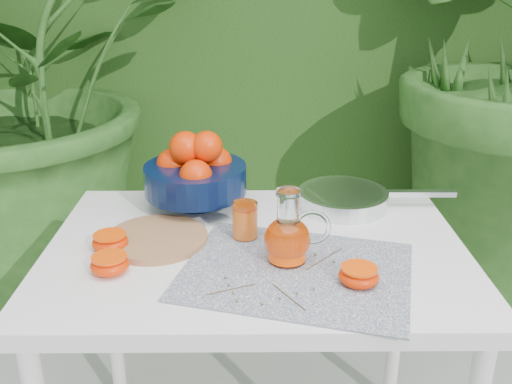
{
  "coord_description": "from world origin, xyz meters",
  "views": [
    {
      "loc": [
        -0.02,
        -1.17,
        1.39
      ],
      "look_at": [
        -0.01,
        0.06,
        0.88
      ],
      "focal_mm": 40.0,
      "sensor_mm": 36.0,
      "label": 1
    }
  ],
  "objects_px": {
    "fruit_bowl": "(195,173)",
    "white_table": "(256,275)",
    "saute_pan": "(344,198)",
    "juice_pitcher": "(288,237)",
    "cutting_board": "(157,238)"
  },
  "relations": [
    {
      "from": "cutting_board",
      "to": "saute_pan",
      "type": "bearing_deg",
      "value": 23.11
    },
    {
      "from": "juice_pitcher",
      "to": "fruit_bowl",
      "type": "bearing_deg",
      "value": 126.52
    },
    {
      "from": "white_table",
      "to": "saute_pan",
      "type": "height_order",
      "value": "saute_pan"
    },
    {
      "from": "cutting_board",
      "to": "juice_pitcher",
      "type": "distance_m",
      "value": 0.33
    },
    {
      "from": "white_table",
      "to": "fruit_bowl",
      "type": "xyz_separation_m",
      "value": [
        -0.16,
        0.23,
        0.18
      ]
    },
    {
      "from": "saute_pan",
      "to": "white_table",
      "type": "bearing_deg",
      "value": -136.82
    },
    {
      "from": "fruit_bowl",
      "to": "juice_pitcher",
      "type": "distance_m",
      "value": 0.39
    },
    {
      "from": "cutting_board",
      "to": "juice_pitcher",
      "type": "height_order",
      "value": "juice_pitcher"
    },
    {
      "from": "white_table",
      "to": "juice_pitcher",
      "type": "distance_m",
      "value": 0.18
    },
    {
      "from": "fruit_bowl",
      "to": "juice_pitcher",
      "type": "bearing_deg",
      "value": -53.48
    },
    {
      "from": "fruit_bowl",
      "to": "white_table",
      "type": "bearing_deg",
      "value": -55.12
    },
    {
      "from": "juice_pitcher",
      "to": "cutting_board",
      "type": "bearing_deg",
      "value": 161.46
    },
    {
      "from": "white_table",
      "to": "cutting_board",
      "type": "height_order",
      "value": "cutting_board"
    },
    {
      "from": "white_table",
      "to": "saute_pan",
      "type": "distance_m",
      "value": 0.35
    },
    {
      "from": "white_table",
      "to": "juice_pitcher",
      "type": "bearing_deg",
      "value": -49.19
    }
  ]
}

